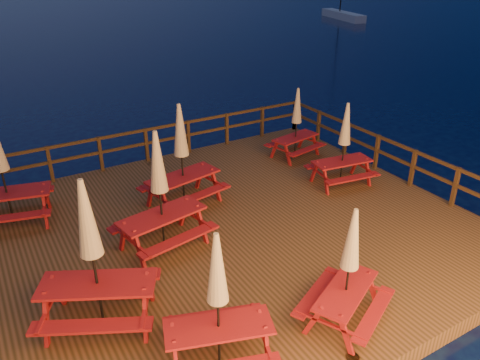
{
  "coord_description": "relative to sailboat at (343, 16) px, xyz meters",
  "views": [
    {
      "loc": [
        -4.52,
        -8.52,
        6.45
      ],
      "look_at": [
        0.92,
        0.6,
        1.26
      ],
      "focal_mm": 35.0,
      "sensor_mm": 36.0,
      "label": 1
    }
  ],
  "objects": [
    {
      "name": "picnic_table_0",
      "position": [
        -35.92,
        -27.88,
        1.49
      ],
      "size": [
        2.29,
        2.04,
        2.81
      ],
      "rotation": [
        0.0,
        0.0,
        -0.24
      ],
      "color": "maroon",
      "rests_on": "deck"
    },
    {
      "name": "deck",
      "position": [
        -31.68,
        -30.81,
        -0.17
      ],
      "size": [
        12.0,
        10.0,
        0.4
      ],
      "primitive_type": "cube",
      "color": "#432F15",
      "rests_on": "ground"
    },
    {
      "name": "deck_piles",
      "position": [
        -31.68,
        -30.81,
        -0.67
      ],
      "size": [
        11.44,
        9.44,
        1.4
      ],
      "color": "#341F10",
      "rests_on": "ground"
    },
    {
      "name": "sailboat",
      "position": [
        0.0,
        0.0,
        0.0
      ],
      "size": [
        3.02,
        7.55,
        11.09
      ],
      "rotation": [
        0.0,
        0.0,
        -0.24
      ],
      "color": "silver",
      "rests_on": "ground"
    },
    {
      "name": "railing",
      "position": [
        -31.68,
        -29.03,
        0.8
      ],
      "size": [
        11.8,
        9.75,
        1.1
      ],
      "color": "#341F10",
      "rests_on": "deck"
    },
    {
      "name": "picnic_table_7",
      "position": [
        -27.39,
        -28.07,
        1.21
      ],
      "size": [
        1.8,
        1.58,
        2.28
      ],
      "rotation": [
        0.0,
        0.0,
        0.18
      ],
      "color": "maroon",
      "rests_on": "deck"
    },
    {
      "name": "ground",
      "position": [
        -31.68,
        -30.81,
        -0.37
      ],
      "size": [
        500.0,
        500.0,
        0.0
      ],
      "primitive_type": "plane",
      "color": "#050632",
      "rests_on": "ground"
    },
    {
      "name": "picnic_table_6",
      "position": [
        -34.99,
        -32.44,
        1.52
      ],
      "size": [
        2.54,
        2.39,
        2.87
      ],
      "rotation": [
        0.0,
        0.0,
        -0.48
      ],
      "color": "maroon",
      "rests_on": "deck"
    },
    {
      "name": "picnic_table_3",
      "position": [
        -33.61,
        -34.33,
        1.31
      ],
      "size": [
        2.08,
        1.89,
        2.46
      ],
      "rotation": [
        0.0,
        0.0,
        -0.32
      ],
      "color": "maroon",
      "rests_on": "deck"
    },
    {
      "name": "picnic_table_1",
      "position": [
        -31.23,
        -34.66,
        1.24
      ],
      "size": [
        2.05,
        1.92,
        2.33
      ],
      "rotation": [
        0.0,
        0.0,
        0.46
      ],
      "color": "maroon",
      "rests_on": "deck"
    },
    {
      "name": "picnic_table_5",
      "position": [
        -33.1,
        -30.76,
        1.48
      ],
      "size": [
        2.21,
        1.94,
        2.79
      ],
      "rotation": [
        0.0,
        0.0,
        0.19
      ],
      "color": "maroon",
      "rests_on": "deck"
    },
    {
      "name": "picnic_table_2",
      "position": [
        -27.47,
        -30.37,
        1.28
      ],
      "size": [
        1.87,
        1.61,
        2.41
      ],
      "rotation": [
        0.0,
        0.0,
        -0.14
      ],
      "color": "maroon",
      "rests_on": "deck"
    },
    {
      "name": "picnic_table_4",
      "position": [
        -31.86,
        -29.16,
        1.46
      ],
      "size": [
        2.2,
        1.93,
        2.75
      ],
      "rotation": [
        0.0,
        0.0,
        0.2
      ],
      "color": "maroon",
      "rests_on": "deck"
    }
  ]
}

